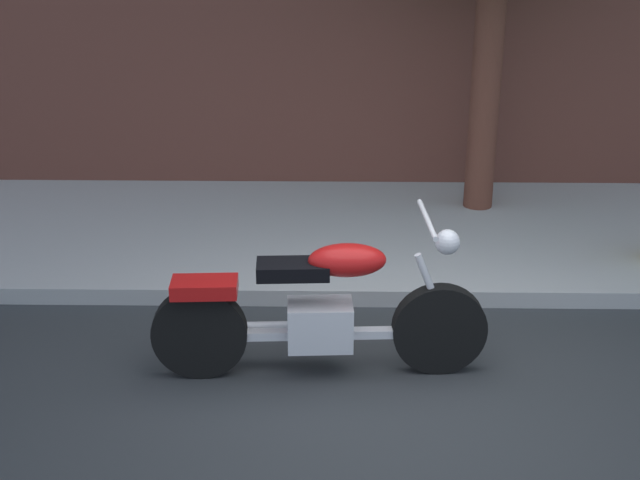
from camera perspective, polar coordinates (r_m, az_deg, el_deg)
The scene contains 3 objects.
ground_plane at distance 5.82m, azimuth 5.10°, elevation -10.51°, with size 60.00×60.00×0.00m, color #303335.
sidewalk at distance 8.31m, azimuth 3.85°, elevation 0.34°, with size 20.24×2.84×0.14m, color #B0B0B0.
motorcycle at distance 5.89m, azimuth -0.03°, elevation -4.74°, with size 2.29×0.70×1.15m.
Camera 1 is at (-0.42, -4.90, 3.10)m, focal length 48.79 mm.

